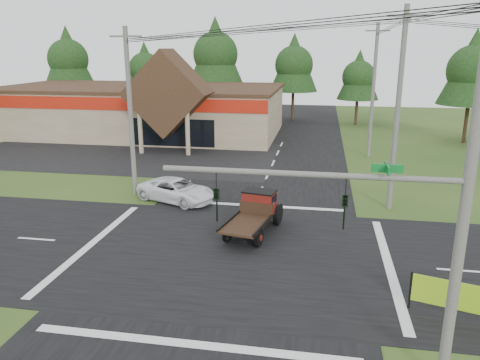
# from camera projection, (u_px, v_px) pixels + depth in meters

# --- Properties ---
(ground) EXTENTS (120.00, 120.00, 0.00)m
(ground) POSITION_uv_depth(u_px,v_px,m) (233.00, 254.00, 21.71)
(ground) COLOR #264418
(ground) RESTS_ON ground
(road_ns) EXTENTS (12.00, 120.00, 0.02)m
(road_ns) POSITION_uv_depth(u_px,v_px,m) (233.00, 254.00, 21.71)
(road_ns) COLOR black
(road_ns) RESTS_ON ground
(road_ew) EXTENTS (120.00, 12.00, 0.02)m
(road_ew) POSITION_uv_depth(u_px,v_px,m) (233.00, 254.00, 21.71)
(road_ew) COLOR black
(road_ew) RESTS_ON ground
(parking_apron) EXTENTS (28.00, 14.00, 0.02)m
(parking_apron) POSITION_uv_depth(u_px,v_px,m) (119.00, 154.00, 42.04)
(parking_apron) COLOR black
(parking_apron) RESTS_ON ground
(cvs_building) EXTENTS (30.40, 18.20, 9.19)m
(cvs_building) POSITION_uv_depth(u_px,v_px,m) (143.00, 109.00, 51.58)
(cvs_building) COLOR gray
(cvs_building) RESTS_ON ground
(traffic_signal_mast) EXTENTS (8.12, 0.24, 7.00)m
(traffic_signal_mast) POSITION_uv_depth(u_px,v_px,m) (394.00, 235.00, 12.43)
(traffic_signal_mast) COLOR #595651
(traffic_signal_mast) RESTS_ON ground
(utility_pole_nr) EXTENTS (2.00, 0.30, 11.00)m
(utility_pole_nr) POSITION_uv_depth(u_px,v_px,m) (467.00, 195.00, 11.82)
(utility_pole_nr) COLOR #595651
(utility_pole_nr) RESTS_ON ground
(utility_pole_nw) EXTENTS (2.00, 0.30, 10.50)m
(utility_pole_nw) POSITION_uv_depth(u_px,v_px,m) (130.00, 112.00, 29.15)
(utility_pole_nw) COLOR #595651
(utility_pole_nw) RESTS_ON ground
(utility_pole_ne) EXTENTS (2.00, 0.30, 11.50)m
(utility_pole_ne) POSITION_uv_depth(u_px,v_px,m) (398.00, 109.00, 26.36)
(utility_pole_ne) COLOR #595651
(utility_pole_ne) RESTS_ON ground
(utility_pole_n) EXTENTS (2.00, 0.30, 11.20)m
(utility_pole_n) POSITION_uv_depth(u_px,v_px,m) (373.00, 91.00, 39.68)
(utility_pole_n) COLOR #595651
(utility_pole_n) RESTS_ON ground
(tree_row_a) EXTENTS (6.72, 6.72, 12.12)m
(tree_row_a) POSITION_uv_depth(u_px,v_px,m) (68.00, 57.00, 62.40)
(tree_row_a) COLOR #332316
(tree_row_a) RESTS_ON ground
(tree_row_b) EXTENTS (5.60, 5.60, 10.10)m
(tree_row_b) POSITION_uv_depth(u_px,v_px,m) (145.00, 67.00, 63.01)
(tree_row_b) COLOR #332316
(tree_row_b) RESTS_ON ground
(tree_row_c) EXTENTS (7.28, 7.28, 13.13)m
(tree_row_c) POSITION_uv_depth(u_px,v_px,m) (216.00, 52.00, 59.85)
(tree_row_c) COLOR #332316
(tree_row_c) RESTS_ON ground
(tree_row_d) EXTENTS (6.16, 6.16, 11.11)m
(tree_row_d) POSITION_uv_depth(u_px,v_px,m) (294.00, 63.00, 59.51)
(tree_row_d) COLOR #332316
(tree_row_d) RESTS_ON ground
(tree_row_e) EXTENTS (5.04, 5.04, 9.09)m
(tree_row_e) POSITION_uv_depth(u_px,v_px,m) (359.00, 75.00, 56.66)
(tree_row_e) COLOR #332316
(tree_row_e) RESTS_ON ground
(tree_side_ne) EXTENTS (6.16, 6.16, 11.11)m
(tree_side_ne) POSITION_uv_depth(u_px,v_px,m) (473.00, 68.00, 45.16)
(tree_side_ne) COLOR #332316
(tree_side_ne) RESTS_ON ground
(antique_flatbed_truck) EXTENTS (2.82, 5.23, 2.07)m
(antique_flatbed_truck) POSITION_uv_depth(u_px,v_px,m) (253.00, 215.00, 23.86)
(antique_flatbed_truck) COLOR #57180C
(antique_flatbed_truck) RESTS_ON ground
(roadside_banner) EXTENTS (4.18, 1.35, 1.48)m
(roadside_banner) POSITION_uv_depth(u_px,v_px,m) (475.00, 304.00, 16.10)
(roadside_banner) COLOR #84B217
(roadside_banner) RESTS_ON ground
(white_pickup) EXTENTS (5.55, 4.01, 1.40)m
(white_pickup) POSITION_uv_depth(u_px,v_px,m) (177.00, 190.00, 29.08)
(white_pickup) COLOR white
(white_pickup) RESTS_ON ground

